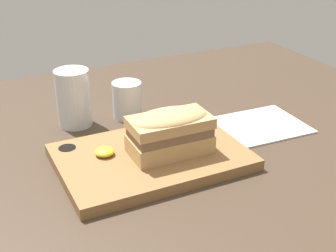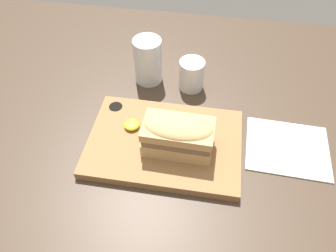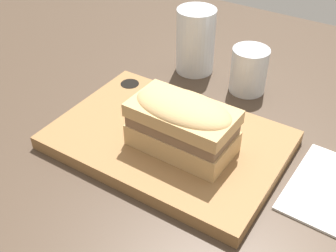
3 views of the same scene
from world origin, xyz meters
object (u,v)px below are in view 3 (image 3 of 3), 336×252
object	(u,v)px
serving_board	(169,140)
sandwich	(182,123)
water_glass	(195,45)
wine_glass	(249,72)

from	to	relation	value
serving_board	sandwich	bearing A→B (deg)	-28.76
serving_board	sandwich	xyz separation A→B (cm)	(3.15, -1.73, 5.72)
water_glass	sandwich	bearing A→B (deg)	-64.70
serving_board	water_glass	distance (cm)	24.91
sandwich	wine_glass	xyz separation A→B (cm)	(0.43, 23.43, -3.04)
sandwich	water_glass	world-z (taller)	water_glass
sandwich	wine_glass	bearing A→B (deg)	88.94
water_glass	wine_glass	distance (cm)	12.31
serving_board	wine_glass	size ratio (longest dim) A/B	4.16
serving_board	wine_glass	world-z (taller)	wine_glass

